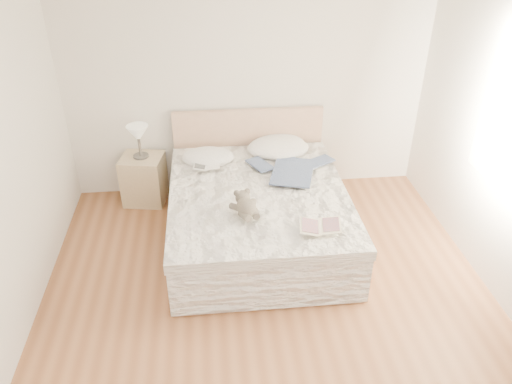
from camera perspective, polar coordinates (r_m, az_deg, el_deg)
floor at (r=4.35m, az=1.87°, el=-14.29°), size 4.00×4.50×0.00m
wall_back at (r=5.56m, az=-1.01°, el=12.98°), size 4.00×0.02×2.70m
bed at (r=5.07m, az=0.16°, el=-2.17°), size 1.72×2.14×1.00m
nightstand at (r=5.81m, az=-12.67°, el=1.45°), size 0.51×0.47×0.56m
table_lamp at (r=5.57m, az=-13.32°, el=6.37°), size 0.23×0.23×0.37m
pillow_left at (r=5.39m, az=-5.50°, el=4.02°), size 0.58×0.42×0.17m
pillow_middle at (r=5.60m, az=2.35°, el=5.25°), size 0.78×0.65×0.20m
pillow_right at (r=5.53m, az=3.29°, el=4.89°), size 0.67×0.58×0.17m
blouse at (r=5.11m, az=4.21°, el=2.33°), size 0.80×0.83×0.03m
photo_book at (r=5.23m, az=-5.61°, el=2.98°), size 0.31×0.23×0.02m
childrens_book at (r=4.32m, az=7.37°, el=-3.93°), size 0.41×0.31×0.02m
teddy_bear at (r=4.42m, az=-1.08°, el=-2.43°), size 0.30×0.37×0.17m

